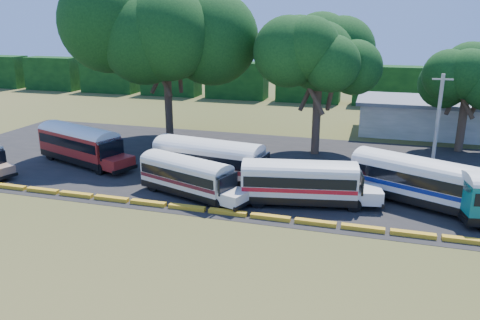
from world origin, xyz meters
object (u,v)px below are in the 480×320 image
(tree_west, at_px, (165,30))
(bus_white_red, at_px, (302,180))
(bus_red, at_px, (81,142))
(bus_cream_west, at_px, (188,174))

(tree_west, bearing_deg, bus_white_red, -39.16)
(bus_red, bearing_deg, bus_cream_west, -1.02)
(bus_white_red, relative_size, tree_west, 0.60)
(bus_red, height_order, bus_cream_west, bus_red)
(bus_cream_west, xyz_separation_m, bus_white_red, (8.46, 0.71, 0.14))
(bus_white_red, height_order, tree_west, tree_west)
(bus_red, bearing_deg, bus_white_red, 8.92)
(bus_red, xyz_separation_m, bus_white_red, (21.04, -4.14, -0.18))
(bus_white_red, xyz_separation_m, tree_west, (-16.41, 13.36, 9.90))
(bus_cream_west, height_order, bus_white_red, bus_white_red)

